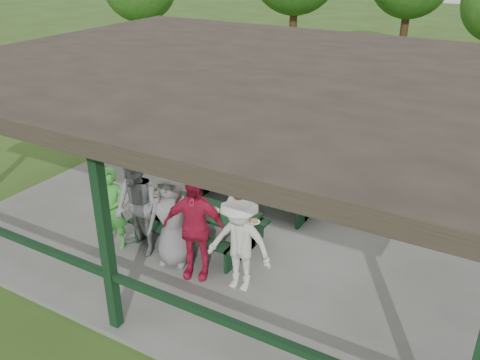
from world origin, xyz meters
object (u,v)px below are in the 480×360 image
Objects in this scene: spectator_lblue at (257,156)px; spectator_blue at (231,138)px; spectator_grey at (351,174)px; pickup_truck at (422,109)px; contestant_grey_left at (137,207)px; contestant_green at (112,209)px; picnic_table_near at (199,219)px; contestant_grey_mid at (172,219)px; contestant_white_fedora at (239,243)px; farm_trailer at (318,83)px; picnic_table_far at (259,182)px; contestant_red at (194,228)px.

spectator_blue is (-1.06, 0.59, 0.07)m from spectator_lblue.
spectator_grey reaches higher than pickup_truck.
contestant_green is at bearing -156.53° from contestant_grey_left.
picnic_table_near is 1.56× the size of spectator_grey.
contestant_white_fedora is (1.38, -0.05, -0.03)m from contestant_grey_mid.
contestant_green is 4.24m from spectator_blue.
contestant_green is at bearing 145.57° from pickup_truck.
contestant_green is 2.66m from contestant_white_fedora.
contestant_green reaches higher than farm_trailer.
spectator_lblue is at bearing 143.64° from pickup_truck.
picnic_table_near is 0.93m from contestant_grey_mid.
contestant_grey_left reaches higher than spectator_blue.
pickup_truck is at bearing -106.16° from spectator_blue.
contestant_grey_left is 1.07× the size of contestant_white_fedora.
spectator_lblue is 0.39× the size of farm_trailer.
contestant_grey_left reaches higher than spectator_grey.
picnic_table_far is at bearing 83.83° from picnic_table_near.
spectator_blue is at bearing 89.18° from contestant_grey_mid.
contestant_grey_left reaches higher than contestant_white_fedora.
contestant_white_fedora is at bearing -32.27° from picnic_table_near.
spectator_grey is (2.22, 0.13, 0.01)m from spectator_lblue.
contestant_green is 11.27m from farm_trailer.
pickup_truck is (2.43, 6.18, -0.16)m from spectator_lblue.
spectator_blue is at bearing -67.65° from farm_trailer.
contestant_red is 4.04m from spectator_grey.
spectator_grey is 0.40× the size of farm_trailer.
picnic_table_far is 3.06m from contestant_grey_left.
contestant_red is at bearing 118.64° from spectator_lblue.
spectator_lblue reaches higher than picnic_table_far.
farm_trailer is at bearing 55.42° from pickup_truck.
pickup_truck is (2.21, 9.71, -0.31)m from contestant_grey_mid.
spectator_lblue is (-0.21, 2.70, 0.27)m from picnic_table_near.
contestant_red is at bearing -16.56° from contestant_green.
contestant_white_fedora is at bearing -15.33° from contestant_red.
spectator_lblue is (1.06, 3.65, -0.05)m from contestant_green.
contestant_red is at bearing -60.06° from farm_trailer.
contestant_white_fedora is 1.17× the size of spectator_grey.
spectator_grey is at bearing 49.52° from contestant_red.
picnic_table_far is 1.99m from spectator_grey.
pickup_truck is at bearing -71.91° from spectator_grey.
spectator_lblue is (-0.22, 3.53, -0.15)m from contestant_grey_mid.
farm_trailer is at bearing 82.33° from contestant_red.
spectator_lblue reaches higher than farm_trailer.
picnic_table_near is 9.16m from pickup_truck.
spectator_grey is at bearing -172.22° from spectator_blue.
contestant_grey_left reaches higher than pickup_truck.
contestant_red is (1.82, 0.01, 0.13)m from contestant_green.
contestant_grey_left is 1.02× the size of contestant_red.
contestant_grey_left reaches higher than contestant_red.
pickup_truck reaches higher than picnic_table_near.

